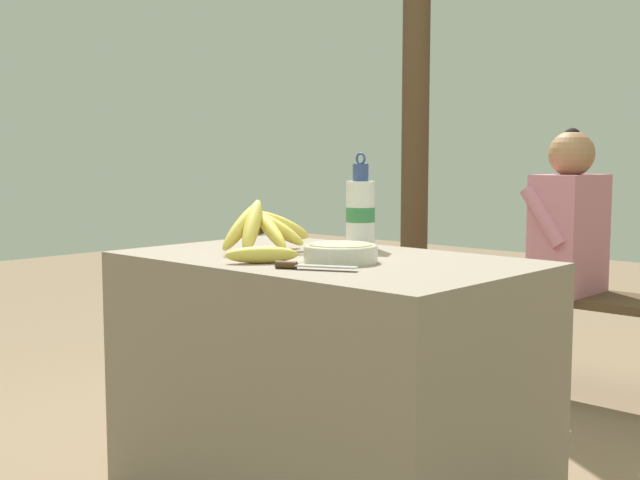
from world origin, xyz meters
TOP-DOWN VIEW (x-y plane):
  - market_counter at (0.00, 0.00)m, footprint 1.16×0.71m
  - banana_bunch_ripe at (-0.20, -0.04)m, footprint 0.21×0.34m
  - serving_bowl at (0.11, -0.05)m, footprint 0.20×0.20m
  - water_bottle at (-0.07, 0.25)m, footprint 0.09×0.09m
  - loose_banana_front at (-0.03, -0.21)m, footprint 0.16×0.18m
  - knife at (0.13, -0.22)m, footprint 0.20×0.11m
  - wooden_bench at (0.00, 1.44)m, footprint 1.59×0.32m
  - seated_vendor at (0.01, 1.41)m, footprint 0.40×0.39m
  - banana_bunch_green at (-0.39, 1.44)m, footprint 0.19×0.27m
  - support_post_near at (-0.98, 1.78)m, footprint 0.14×0.14m

SIDE VIEW (x-z plane):
  - market_counter at x=0.00m, z-range 0.00..0.72m
  - wooden_bench at x=0.00m, z-range 0.15..0.60m
  - banana_bunch_green at x=-0.39m, z-range 0.45..0.58m
  - seated_vendor at x=0.01m, z-range 0.09..1.21m
  - knife at x=0.13m, z-range 0.72..0.74m
  - loose_banana_front at x=-0.03m, z-range 0.72..0.77m
  - serving_bowl at x=0.11m, z-range 0.72..0.77m
  - banana_bunch_ripe at x=-0.20m, z-range 0.71..0.88m
  - water_bottle at x=-0.07m, z-range 0.69..0.98m
  - support_post_near at x=-0.98m, z-range 0.00..2.41m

